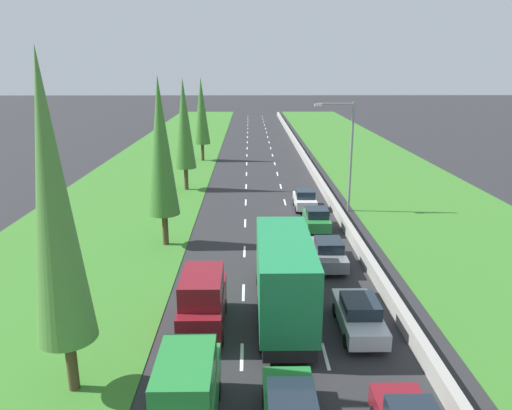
% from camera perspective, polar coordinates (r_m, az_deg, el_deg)
% --- Properties ---
extents(ground_plane, '(300.00, 300.00, 0.00)m').
position_cam_1_polar(ground_plane, '(63.85, 0.50, 5.37)').
color(ground_plane, '#28282B').
rests_on(ground_plane, ground).
extents(grass_verge_left, '(14.00, 140.00, 0.04)m').
position_cam_1_polar(grass_verge_left, '(64.81, -10.80, 5.26)').
color(grass_verge_left, '#387528').
rests_on(grass_verge_left, ground).
extents(grass_verge_right, '(14.00, 140.00, 0.04)m').
position_cam_1_polar(grass_verge_right, '(65.74, 13.16, 5.28)').
color(grass_verge_right, '#387528').
rests_on(grass_verge_right, ground).
extents(median_barrier, '(0.44, 120.00, 0.85)m').
position_cam_1_polar(median_barrier, '(64.15, 5.62, 5.73)').
color(median_barrier, '#9E9B93').
rests_on(median_barrier, ground).
extents(lane_markings, '(3.64, 116.00, 0.01)m').
position_cam_1_polar(lane_markings, '(63.84, 0.50, 5.37)').
color(lane_markings, white).
rests_on(lane_markings, ground).
extents(silver_sedan_right_lane, '(1.82, 4.50, 1.64)m').
position_cam_1_polar(silver_sedan_right_lane, '(23.06, 11.99, -12.50)').
color(silver_sedan_right_lane, silver).
rests_on(silver_sedan_right_lane, ground).
extents(grey_sedan_right_lane, '(1.82, 4.50, 1.64)m').
position_cam_1_polar(grey_sedan_right_lane, '(29.93, 8.46, -5.51)').
color(grey_sedan_right_lane, slate).
rests_on(grey_sedan_right_lane, ground).
extents(green_hatchback_right_lane, '(1.74, 3.90, 1.72)m').
position_cam_1_polar(green_hatchback_right_lane, '(36.13, 7.12, -1.65)').
color(green_hatchback_right_lane, '#237A33').
rests_on(green_hatchback_right_lane, ground).
extents(green_box_truck_centre_lane, '(2.46, 9.40, 4.18)m').
position_cam_1_polar(green_box_truck_centre_lane, '(23.36, 3.22, -8.03)').
color(green_box_truck_centre_lane, black).
rests_on(green_box_truck_centre_lane, ground).
extents(white_hatchback_right_lane, '(1.74, 3.90, 1.72)m').
position_cam_1_polar(white_hatchback_right_lane, '(41.30, 5.74, 0.64)').
color(white_hatchback_right_lane, white).
rests_on(white_hatchback_right_lane, ground).
extents(green_van_left_lane, '(1.96, 4.90, 2.82)m').
position_cam_1_polar(green_van_left_lane, '(17.07, -8.10, -21.15)').
color(green_van_left_lane, '#237A33').
rests_on(green_van_left_lane, ground).
extents(maroon_van_left_lane, '(1.96, 4.90, 2.82)m').
position_cam_1_polar(maroon_van_left_lane, '(22.61, -6.24, -11.15)').
color(maroon_van_left_lane, maroon).
rests_on(maroon_van_left_lane, ground).
extents(poplar_tree_nearest, '(2.11, 2.11, 12.35)m').
position_cam_1_polar(poplar_tree_nearest, '(17.61, -22.70, 0.11)').
color(poplar_tree_nearest, '#4C3823').
rests_on(poplar_tree_nearest, ground).
extents(poplar_tree_second, '(2.08, 2.08, 11.21)m').
position_cam_1_polar(poplar_tree_second, '(32.04, -11.08, 6.64)').
color(poplar_tree_second, '#4C3823').
rests_on(poplar_tree_second, ground).
extents(poplar_tree_third, '(2.07, 2.07, 10.73)m').
position_cam_1_polar(poplar_tree_third, '(47.24, -8.43, 9.36)').
color(poplar_tree_third, '#4C3823').
rests_on(poplar_tree_third, ground).
extents(poplar_tree_fourth, '(2.06, 2.06, 10.44)m').
position_cam_1_polar(poplar_tree_fourth, '(62.54, -6.42, 10.85)').
color(poplar_tree_fourth, '#4C3823').
rests_on(poplar_tree_fourth, ground).
extents(street_light_mast, '(3.20, 0.28, 9.00)m').
position_cam_1_polar(street_light_mast, '(40.30, 10.64, 6.46)').
color(street_light_mast, gray).
rests_on(street_light_mast, ground).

